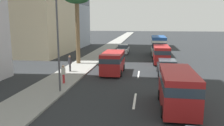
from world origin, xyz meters
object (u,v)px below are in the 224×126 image
object	(u,v)px
pedestrian_near_lamp	(70,63)
palm_tree	(77,3)
van_fifth	(113,61)
minibus_third	(158,45)
car_second	(167,67)
van_seventh	(161,53)
car_fourth	(123,49)
van_sixth	(177,87)
pedestrian_mid_block	(63,73)
street_lamp	(59,33)

from	to	relation	value
pedestrian_near_lamp	palm_tree	bearing A→B (deg)	-53.40
van_fifth	minibus_third	bearing A→B (deg)	159.06
car_second	pedestrian_near_lamp	bearing A→B (deg)	94.50
car_second	van_fifth	size ratio (longest dim) A/B	0.85
minibus_third	van_seventh	xyz separation A→B (m)	(-7.44, -0.01, -0.37)
car_fourth	palm_tree	xyz separation A→B (m)	(-11.14, 4.74, 7.05)
van_sixth	pedestrian_near_lamp	distance (m)	13.39
car_fourth	pedestrian_mid_block	size ratio (longest dim) A/B	2.98
minibus_third	pedestrian_near_lamp	size ratio (longest dim) A/B	3.73
car_second	pedestrian_mid_block	world-z (taller)	pedestrian_mid_block
palm_tree	pedestrian_mid_block	bearing A→B (deg)	-170.68
pedestrian_near_lamp	pedestrian_mid_block	world-z (taller)	pedestrian_near_lamp
van_seventh	palm_tree	bearing A→B (deg)	101.92
pedestrian_mid_block	palm_tree	size ratio (longest dim) A/B	0.18
car_fourth	street_lamp	bearing A→B (deg)	-6.30
minibus_third	van_sixth	size ratio (longest dim) A/B	1.26
palm_tree	street_lamp	size ratio (longest dim) A/B	1.22
minibus_third	street_lamp	distance (m)	23.22
van_sixth	van_seventh	xyz separation A→B (m)	(15.96, -0.01, -0.08)
van_sixth	street_lamp	distance (m)	9.22
car_fourth	van_sixth	xyz separation A→B (m)	(-24.85, -5.90, 0.68)
van_seventh	pedestrian_mid_block	bearing A→B (deg)	142.33
minibus_third	pedestrian_mid_block	bearing A→B (deg)	154.72
pedestrian_mid_block	palm_tree	distance (m)	11.77
van_seventh	pedestrian_near_lamp	size ratio (longest dim) A/B	2.93
van_sixth	van_seventh	distance (m)	15.96
van_fifth	pedestrian_near_lamp	distance (m)	4.66
van_seventh	palm_tree	size ratio (longest dim) A/B	0.57
car_fourth	pedestrian_near_lamp	bearing A→B (deg)	-14.61
minibus_third	pedestrian_mid_block	size ratio (longest dim) A/B	4.04
minibus_third	van_seventh	distance (m)	7.45
pedestrian_mid_block	minibus_third	bearing A→B (deg)	30.35
van_fifth	pedestrian_mid_block	distance (m)	6.17
van_fifth	van_sixth	size ratio (longest dim) A/B	0.95
car_second	car_fourth	bearing A→B (deg)	21.83
minibus_third	street_lamp	size ratio (longest dim) A/B	0.89
pedestrian_near_lamp	street_lamp	world-z (taller)	street_lamp
pedestrian_mid_block	palm_tree	bearing A→B (deg)	64.96
car_fourth	street_lamp	size ratio (longest dim) A/B	0.66
car_second	van_seventh	size ratio (longest dim) A/B	0.83
minibus_third	car_fourth	bearing A→B (deg)	76.16
minibus_third	car_fourth	distance (m)	6.15
car_fourth	van_fifth	xyz separation A→B (m)	(-15.66, -0.46, 0.58)
car_fourth	van_sixth	bearing A→B (deg)	13.35
minibus_third	car_fourth	world-z (taller)	minibus_third
car_fourth	van_fifth	distance (m)	15.68
car_fourth	van_seventh	world-z (taller)	van_seventh
minibus_third	car_fourth	xyz separation A→B (m)	(1.45, 5.89, -0.96)
palm_tree	van_seventh	bearing A→B (deg)	-78.08
minibus_third	van_fifth	world-z (taller)	minibus_third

